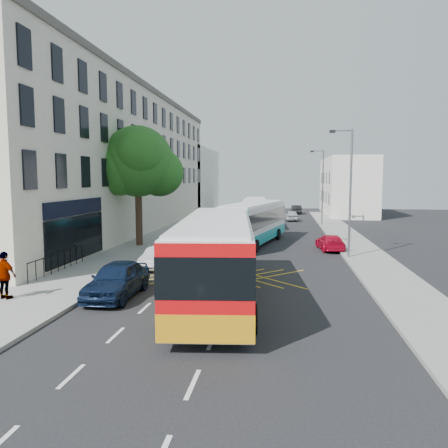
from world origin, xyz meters
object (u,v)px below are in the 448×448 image
(parked_car_silver, at_px, (159,257))
(distant_car_grey, at_px, (269,211))
(pedestrian_far, at_px, (5,275))
(lamp_far, at_px, (322,183))
(distant_car_silver, at_px, (291,215))
(distant_car_dark, at_px, (296,209))
(lamp_near, at_px, (349,186))
(motorbike, at_px, (245,301))
(bus_near, at_px, (216,256))
(bus_far, at_px, (255,212))
(bus_mid, at_px, (253,223))
(red_hatchback, at_px, (330,242))
(parked_car_blue, at_px, (117,279))
(street_tree, at_px, (138,162))

(parked_car_silver, xyz_separation_m, distant_car_grey, (5.05, 36.45, -0.01))
(pedestrian_far, bearing_deg, lamp_far, -102.03)
(distant_car_silver, xyz_separation_m, distant_car_dark, (0.90, 10.93, -0.01))
(lamp_near, bearing_deg, motorbike, -111.88)
(bus_near, xyz_separation_m, motorbike, (1.49, -2.95, -1.02))
(lamp_near, height_order, bus_far, lamp_near)
(bus_near, distance_m, bus_mid, 15.75)
(parked_car_silver, relative_size, distant_car_grey, 0.86)
(bus_mid, bearing_deg, lamp_far, 78.14)
(lamp_near, xyz_separation_m, red_hatchback, (-0.70, 3.42, -4.05))
(distant_car_silver, bearing_deg, parked_car_silver, 67.76)
(lamp_far, xyz_separation_m, distant_car_silver, (-3.12, 5.34, -3.98))
(lamp_near, bearing_deg, parked_car_blue, -136.49)
(street_tree, xyz_separation_m, bus_near, (7.90, -13.26, -4.46))
(bus_near, distance_m, distant_car_grey, 42.63)
(bus_far, relative_size, red_hatchback, 2.77)
(bus_mid, xyz_separation_m, parked_car_blue, (-4.71, -15.99, -0.93))
(distant_car_dark, bearing_deg, motorbike, 82.36)
(street_tree, height_order, bus_far, street_tree)
(parked_car_silver, xyz_separation_m, distant_car_silver, (7.97, 29.48, 0.01))
(street_tree, relative_size, bus_near, 0.70)
(lamp_far, height_order, bus_far, lamp_far)
(street_tree, height_order, red_hatchback, street_tree)
(motorbike, relative_size, red_hatchback, 0.49)
(red_hatchback, xyz_separation_m, distant_car_grey, (-5.35, 28.90, 0.05))
(red_hatchback, relative_size, distant_car_dark, 1.02)
(bus_near, xyz_separation_m, pedestrian_far, (-8.52, -1.70, -0.69))
(distant_car_silver, xyz_separation_m, pedestrian_far, (-12.20, -37.32, 0.50))
(parked_car_blue, bearing_deg, distant_car_grey, 83.55)
(motorbike, distance_m, pedestrian_far, 10.09)
(parked_car_silver, distance_m, pedestrian_far, 8.93)
(street_tree, height_order, distant_car_grey, street_tree)
(pedestrian_far, bearing_deg, bus_near, -155.17)
(motorbike, xyz_separation_m, distant_car_silver, (2.20, 38.58, -0.17))
(bus_far, distance_m, red_hatchback, 16.05)
(bus_near, bearing_deg, red_hatchback, 60.12)
(lamp_far, distance_m, pedestrian_far, 35.64)
(parked_car_blue, height_order, distant_car_grey, parked_car_blue)
(distant_car_grey, distance_m, distant_car_dark, 5.50)
(distant_car_grey, height_order, distant_car_silver, distant_car_silver)
(lamp_near, relative_size, distant_car_silver, 2.16)
(parked_car_silver, relative_size, pedestrian_far, 1.92)
(lamp_near, xyz_separation_m, motorbike, (-5.32, -13.24, -3.81))
(lamp_near, distance_m, pedestrian_far, 19.76)
(bus_mid, bearing_deg, bus_far, 104.97)
(bus_far, distance_m, pedestrian_far, 31.21)
(bus_near, bearing_deg, distant_car_silver, 78.24)
(bus_far, relative_size, distant_car_silver, 2.90)
(distant_car_dark, bearing_deg, parked_car_silver, 73.55)
(parked_car_silver, distance_m, distant_car_dark, 41.37)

